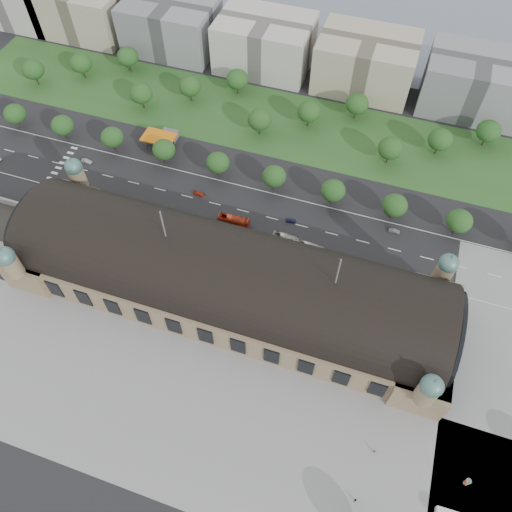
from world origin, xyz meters
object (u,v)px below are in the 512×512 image
(bus_west, at_px, (233,220))
(bus_mid, at_px, (310,247))
(petrol_station, at_px, (165,136))
(bus_east, at_px, (286,238))
(traffic_car_1, at_px, (87,161))
(traffic_car_3, at_px, (199,194))
(parked_car_2, at_px, (158,215))
(parked_car_4, at_px, (119,211))
(parked_car_0, at_px, (62,197))
(traffic_car_4, at_px, (291,221))
(parked_car_6, at_px, (164,216))
(advertising_column, at_px, (467,482))
(traffic_car_5, at_px, (394,231))
(parked_car_1, at_px, (68,191))
(parked_car_3, at_px, (157,214))
(pedestrian_4, at_px, (355,500))
(parked_car_5, at_px, (165,217))
(pedestrian_1, at_px, (374,451))

(bus_west, distance_m, bus_mid, 31.36)
(petrol_station, height_order, bus_east, petrol_station)
(traffic_car_1, xyz_separation_m, traffic_car_3, (52.49, -2.06, -0.07))
(parked_car_2, height_order, parked_car_4, parked_car_4)
(bus_east, bearing_deg, parked_car_0, 97.94)
(traffic_car_4, relative_size, bus_west, 0.31)
(traffic_car_1, distance_m, parked_car_6, 47.45)
(traffic_car_1, distance_m, bus_east, 93.38)
(bus_mid, height_order, advertising_column, advertising_column)
(traffic_car_5, relative_size, bus_west, 0.34)
(traffic_car_3, xyz_separation_m, bus_mid, (49.53, -12.34, 0.82))
(traffic_car_3, relative_size, bus_mid, 0.44)
(parked_car_6, height_order, bus_mid, bus_mid)
(bus_mid, bearing_deg, traffic_car_1, 86.98)
(traffic_car_5, bearing_deg, parked_car_1, 99.30)
(petrol_station, relative_size, parked_car_2, 2.85)
(parked_car_3, xyz_separation_m, pedestrian_4, (94.98, -75.76, 0.13))
(parked_car_5, bearing_deg, parked_car_4, -118.53)
(traffic_car_5, xyz_separation_m, pedestrian_4, (5.33, -97.10, 0.15))
(parked_car_1, relative_size, parked_car_6, 1.01)
(traffic_car_4, relative_size, pedestrian_1, 2.07)
(parked_car_1, xyz_separation_m, bus_east, (90.91, 4.27, 0.80))
(parked_car_2, xyz_separation_m, parked_car_6, (2.48, 0.00, -0.04))
(parked_car_5, bearing_deg, petrol_station, 166.51)
(traffic_car_4, bearing_deg, bus_mid, 36.14)
(parked_car_4, bearing_deg, parked_car_6, 67.68)
(parked_car_1, height_order, parked_car_4, parked_car_4)
(traffic_car_3, relative_size, advertising_column, 1.56)
(parked_car_5, relative_size, bus_west, 0.47)
(advertising_column, height_order, pedestrian_1, advertising_column)
(traffic_car_3, bearing_deg, traffic_car_1, 89.44)
(parked_car_5, bearing_deg, traffic_car_1, -149.48)
(traffic_car_3, xyz_separation_m, advertising_column, (111.92, -76.79, 0.89))
(parked_car_0, xyz_separation_m, bus_mid, (100.90, 7.00, 0.79))
(bus_west, bearing_deg, parked_car_3, 98.94)
(parked_car_0, bearing_deg, traffic_car_5, 73.11)
(traffic_car_3, relative_size, parked_car_0, 1.08)
(parked_car_2, bearing_deg, parked_car_3, -124.35)
(bus_east, bearing_deg, traffic_car_5, -63.16)
(bus_mid, xyz_separation_m, advertising_column, (62.39, -64.45, 0.07))
(petrol_station, distance_m, bus_east, 75.29)
(traffic_car_5, xyz_separation_m, parked_car_1, (-129.11, -21.34, -0.04))
(parked_car_0, bearing_deg, bus_mid, 66.00)
(traffic_car_1, relative_size, parked_car_2, 0.93)
(advertising_column, bearing_deg, bus_east, 137.59)
(parked_car_6, bearing_deg, petrol_station, 168.07)
(parked_car_2, xyz_separation_m, parked_car_5, (3.07, -0.35, 0.09))
(parked_car_3, relative_size, parked_car_4, 0.92)
(parked_car_6, height_order, bus_west, bus_west)
(traffic_car_4, distance_m, parked_car_6, 49.45)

